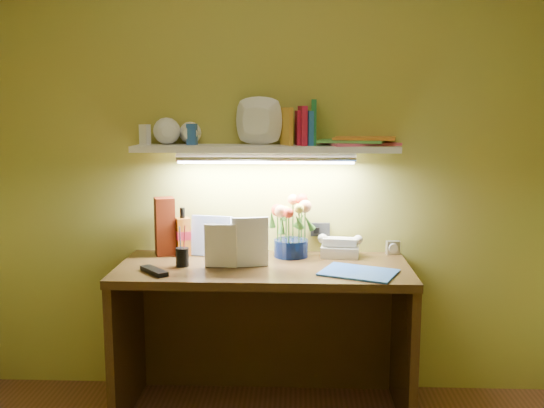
# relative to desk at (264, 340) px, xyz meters

# --- Properties ---
(desk) EXTENTS (1.40, 0.60, 0.75)m
(desk) POSITION_rel_desk_xyz_m (0.00, 0.00, 0.00)
(desk) COLOR #331D0D
(desk) RESTS_ON ground
(flower_bouquet) EXTENTS (0.24, 0.24, 0.31)m
(flower_bouquet) POSITION_rel_desk_xyz_m (0.13, 0.19, 0.53)
(flower_bouquet) COLOR #051138
(flower_bouquet) RESTS_ON desk
(telephone) EXTENTS (0.20, 0.16, 0.11)m
(telephone) POSITION_rel_desk_xyz_m (0.38, 0.20, 0.43)
(telephone) COLOR beige
(telephone) RESTS_ON desk
(desk_clock) EXTENTS (0.07, 0.04, 0.07)m
(desk_clock) POSITION_rel_desk_xyz_m (0.66, 0.26, 0.41)
(desk_clock) COLOR silver
(desk_clock) RESTS_ON desk
(whisky_bottle) EXTENTS (0.09, 0.09, 0.25)m
(whisky_bottle) POSITION_rel_desk_xyz_m (-0.42, 0.19, 0.50)
(whisky_bottle) COLOR #B35711
(whisky_bottle) RESTS_ON desk
(whisky_box) EXTENTS (0.12, 0.12, 0.30)m
(whisky_box) POSITION_rel_desk_xyz_m (-0.52, 0.20, 0.52)
(whisky_box) COLOR #5B1A08
(whisky_box) RESTS_ON desk
(pen_cup) EXTENTS (0.07, 0.07, 0.15)m
(pen_cup) POSITION_rel_desk_xyz_m (-0.39, -0.03, 0.45)
(pen_cup) COLOR black
(pen_cup) RESTS_ON desk
(art_card) EXTENTS (0.21, 0.08, 0.21)m
(art_card) POSITION_rel_desk_xyz_m (-0.28, 0.19, 0.48)
(art_card) COLOR white
(art_card) RESTS_ON desk
(tv_remote) EXTENTS (0.16, 0.17, 0.02)m
(tv_remote) POSITION_rel_desk_xyz_m (-0.49, -0.16, 0.39)
(tv_remote) COLOR black
(tv_remote) RESTS_ON desk
(blue_folder) EXTENTS (0.39, 0.35, 0.01)m
(blue_folder) POSITION_rel_desk_xyz_m (0.44, -0.13, 0.38)
(blue_folder) COLOR #295CB3
(blue_folder) RESTS_ON desk
(desk_book_a) EXTENTS (0.16, 0.03, 0.21)m
(desk_book_a) POSITION_rel_desk_xyz_m (-0.28, -0.05, 0.48)
(desk_book_a) COLOR silver
(desk_book_a) RESTS_ON desk
(desk_book_b) EXTENTS (0.18, 0.05, 0.24)m
(desk_book_b) POSITION_rel_desk_xyz_m (-0.15, -0.04, 0.49)
(desk_book_b) COLOR white
(desk_book_b) RESTS_ON desk
(wall_shelf) EXTENTS (1.32, 0.36, 0.25)m
(wall_shelf) POSITION_rel_desk_xyz_m (0.00, 0.18, 0.96)
(wall_shelf) COLOR white
(wall_shelf) RESTS_ON ground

